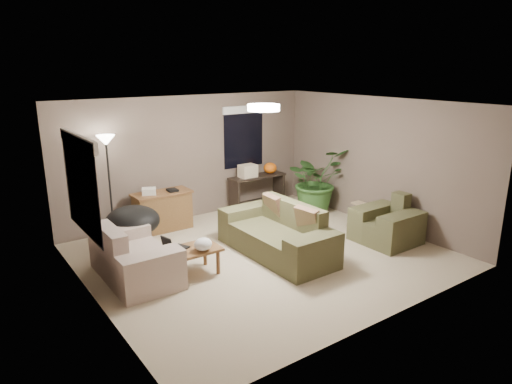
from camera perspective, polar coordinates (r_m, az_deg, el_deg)
room_shell at (r=7.31m, az=0.91°, el=1.17°), size 5.50×5.50×5.50m
main_sofa at (r=7.69m, az=2.78°, el=-5.59°), size 0.95×2.20×0.85m
throw_pillows at (r=7.72m, az=4.31°, el=-2.72°), size 0.28×1.37×0.47m
loveseat at (r=7.06m, az=-15.10°, el=-8.12°), size 0.90×1.60×0.85m
armchair at (r=8.50m, az=16.04°, el=-4.07°), size 0.95×1.00×0.85m
coffee_table at (r=6.93m, az=-8.66°, el=-7.66°), size 1.00×0.55×0.42m
laptop at (r=6.90m, az=-10.34°, el=-6.75°), size 0.41×0.34×0.24m
plastic_bag at (r=6.83m, az=-6.64°, el=-6.50°), size 0.32×0.30×0.19m
desk at (r=8.90m, az=-11.58°, el=-2.33°), size 1.10×0.50×0.75m
desk_papers at (r=8.71m, az=-12.63°, el=0.12°), size 0.70×0.31×0.12m
console_table at (r=10.00m, az=0.16°, el=0.34°), size 1.30×0.40×0.75m
pumpkin at (r=10.10m, az=1.77°, el=3.01°), size 0.32×0.32×0.24m
cardboard_box at (r=9.75m, az=-1.04°, el=2.65°), size 0.36×0.28×0.27m
papasan_chair at (r=7.96m, az=-15.11°, el=-4.08°), size 1.01×1.01×0.80m
floor_lamp at (r=8.34m, az=-18.14°, el=4.65°), size 0.32×0.32×1.91m
ceiling_fixture at (r=7.10m, az=0.95°, el=10.50°), size 0.50×0.50×0.10m
houseplant at (r=9.84m, az=7.46°, el=0.60°), size 1.26×1.40×1.09m
cat_scratching_post at (r=9.13m, az=12.65°, el=-3.01°), size 0.32×0.32×0.50m
window_left at (r=6.30m, az=-21.21°, el=2.74°), size 0.05×1.56×1.33m
window_back at (r=9.93m, az=-1.54°, el=8.18°), size 1.06×0.05×1.33m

